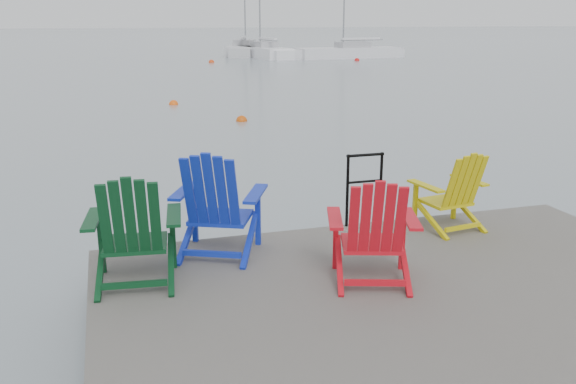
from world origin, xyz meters
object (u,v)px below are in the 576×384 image
object	(u,v)px
sailboat_near	(262,53)
buoy_c	(357,61)
chair_blue	(217,203)
chair_red	(374,230)
handrail	(364,182)
sailboat_mid	(245,50)
chair_green	(133,229)
buoy_d	(211,62)
buoy_a	(242,121)
chair_yellow	(453,191)
sailboat_far	(348,53)
buoy_b	(174,105)

from	to	relation	value
sailboat_near	buoy_c	size ratio (longest dim) A/B	29.34
chair_blue	chair_red	distance (m)	1.72
handrail	sailboat_mid	xyz separation A→B (m)	(8.90, 45.46, -0.69)
chair_green	sailboat_near	xyz separation A→B (m)	(12.08, 42.08, -0.71)
sailboat_near	buoy_c	distance (m)	8.11
chair_red	buoy_d	world-z (taller)	chair_red
sailboat_mid	buoy_a	bearing A→B (deg)	-85.23
chair_blue	chair_yellow	xyz separation A→B (m)	(2.85, 0.01, -0.10)
sailboat_near	sailboat_mid	bearing A→B (deg)	87.03
chair_green	sailboat_far	bearing A→B (deg)	72.09
sailboat_near	buoy_a	bearing A→B (deg)	-113.57
chair_green	chair_blue	world-z (taller)	chair_blue
sailboat_far	buoy_d	size ratio (longest dim) A/B	28.38
sailboat_near	buoy_a	size ratio (longest dim) A/B	32.41
chair_blue	sailboat_far	world-z (taller)	sailboat_far
buoy_c	buoy_a	bearing A→B (deg)	-120.08
chair_red	sailboat_near	world-z (taller)	sailboat_near
chair_yellow	buoy_b	bearing A→B (deg)	87.23
buoy_a	chair_yellow	bearing A→B (deg)	-89.97
sailboat_near	sailboat_far	xyz separation A→B (m)	(6.05, -3.01, -0.00)
sailboat_near	buoy_d	world-z (taller)	sailboat_near
chair_blue	sailboat_mid	world-z (taller)	sailboat_mid
chair_blue	buoy_a	xyz separation A→B (m)	(2.84, 11.64, -1.09)
chair_green	buoy_c	bearing A→B (deg)	70.98
chair_red	sailboat_far	xyz separation A→B (m)	(15.94, 39.68, -0.68)
chair_green	buoy_d	distance (m)	38.03
sailboat_mid	chair_green	bearing A→B (deg)	-86.28
buoy_a	buoy_b	xyz separation A→B (m)	(-1.53, 4.25, 0.00)
chair_red	sailboat_mid	size ratio (longest dim) A/B	0.08
handrail	chair_blue	size ratio (longest dim) A/B	0.77
buoy_c	sailboat_far	bearing A→B (deg)	80.71
chair_red	buoy_a	world-z (taller)	chair_red
handrail	buoy_d	bearing A→B (deg)	83.09
chair_green	buoy_b	world-z (taller)	chair_green
chair_green	chair_yellow	bearing A→B (deg)	15.16
sailboat_far	buoy_b	size ratio (longest dim) A/B	34.24
chair_green	buoy_a	world-z (taller)	chair_green
sailboat_near	buoy_c	bearing A→B (deg)	-54.51
chair_green	chair_red	world-z (taller)	chair_green
sailboat_mid	buoy_c	distance (m)	11.88
chair_red	buoy_c	bearing A→B (deg)	85.22
handrail	buoy_c	xyz separation A→B (m)	(14.86, 35.19, -1.04)
chair_red	buoy_c	world-z (taller)	chair_red
chair_blue	buoy_c	size ratio (longest dim) A/B	3.12
chair_yellow	sailboat_mid	xyz separation A→B (m)	(7.96, 45.93, -0.63)
buoy_c	sailboat_mid	bearing A→B (deg)	120.14
chair_red	chair_yellow	distance (m)	1.93
buoy_a	buoy_c	bearing A→B (deg)	59.92
sailboat_near	sailboat_mid	size ratio (longest dim) A/B	0.86
sailboat_mid	sailboat_far	size ratio (longest dim) A/B	1.13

